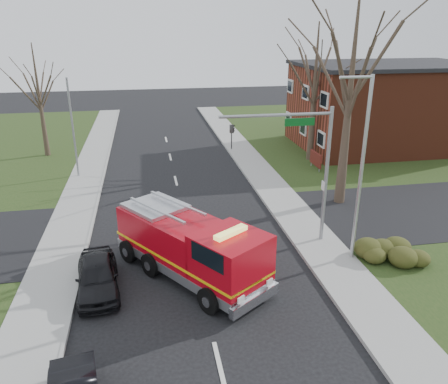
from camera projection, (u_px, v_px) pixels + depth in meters
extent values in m
plane|color=black|center=(197.00, 268.00, 19.62)|extent=(120.00, 120.00, 0.00)
cube|color=#9C9D97|center=(327.00, 255.00, 20.63)|extent=(2.40, 80.00, 0.15)
cube|color=#9C9D97|center=(52.00, 280.00, 18.56)|extent=(2.40, 80.00, 0.15)
cube|color=maroon|center=(387.00, 108.00, 38.08)|extent=(15.00, 10.00, 7.00)
cube|color=black|center=(392.00, 65.00, 36.80)|extent=(15.40, 10.40, 0.30)
cube|color=silver|center=(303.00, 128.00, 37.36)|extent=(0.12, 1.40, 1.20)
cube|color=#571914|center=(316.00, 159.00, 32.54)|extent=(0.12, 2.00, 1.00)
cylinder|color=gray|center=(319.00, 168.00, 31.96)|extent=(0.08, 0.08, 0.90)
cylinder|color=gray|center=(311.00, 162.00, 33.43)|extent=(0.08, 0.08, 0.90)
ellipsoid|color=#2E3413|center=(394.00, 250.00, 20.00)|extent=(2.80, 2.00, 0.90)
cone|color=#3F3125|center=(349.00, 105.00, 24.58)|extent=(0.64, 0.64, 12.00)
cone|color=#3F3125|center=(314.00, 95.00, 33.36)|extent=(0.56, 0.56, 10.50)
cone|color=#3F3125|center=(40.00, 102.00, 34.71)|extent=(0.44, 0.44, 9.00)
cylinder|color=gray|center=(326.00, 178.00, 20.87)|extent=(0.18, 0.18, 6.80)
cylinder|color=gray|center=(277.00, 115.00, 19.33)|extent=(5.20, 0.14, 0.14)
cube|color=#0C591E|center=(300.00, 122.00, 19.63)|extent=(1.40, 0.06, 0.35)
imported|color=black|center=(232.00, 125.00, 19.12)|extent=(0.22, 0.18, 1.10)
cylinder|color=#B7BABF|center=(361.00, 174.00, 18.86)|extent=(0.16, 0.16, 8.40)
cylinder|color=#B7BABF|center=(356.00, 77.00, 17.28)|extent=(1.40, 0.12, 0.12)
cylinder|color=gray|center=(73.00, 129.00, 30.09)|extent=(0.14, 0.14, 7.00)
cube|color=#A80713|center=(172.00, 236.00, 19.37)|extent=(4.85, 5.49, 2.00)
cube|color=#A80713|center=(231.00, 262.00, 16.93)|extent=(3.45, 3.45, 2.29)
cube|color=#B7BABF|center=(190.00, 261.00, 18.91)|extent=(6.28, 7.54, 0.43)
cube|color=#E5B20C|center=(189.00, 250.00, 18.72)|extent=(6.28, 7.54, 0.11)
cube|color=black|center=(251.00, 256.00, 15.98)|extent=(1.85, 1.32, 0.81)
cube|color=#E5D866|center=(231.00, 232.00, 16.47)|extent=(1.44, 1.14, 0.17)
cylinder|color=black|center=(209.00, 300.00, 16.44)|extent=(0.87, 1.05, 1.05)
cylinder|color=black|center=(253.00, 276.00, 18.07)|extent=(0.87, 1.05, 1.05)
cylinder|color=black|center=(129.00, 251.00, 20.03)|extent=(0.87, 1.05, 1.05)
cylinder|color=black|center=(171.00, 234.00, 21.66)|extent=(0.87, 1.05, 1.05)
imported|color=black|center=(97.00, 276.00, 17.75)|extent=(2.03, 4.22, 1.39)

